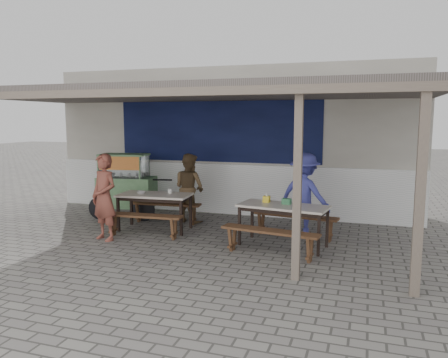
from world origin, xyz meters
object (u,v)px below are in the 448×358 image
at_px(bench_right_wall, 294,220).
at_px(patron_street_side, 104,197).
at_px(patron_right_table, 304,195).
at_px(bench_left_street, 143,220).
at_px(condiment_bowl, 141,192).
at_px(table_right, 283,209).
at_px(condiment_jar, 170,191).
at_px(donation_box, 287,201).
at_px(table_left, 155,198).
at_px(patron_wall_side, 189,188).
at_px(tissue_box, 267,199).
at_px(bench_right_street, 270,236).
at_px(vendor_cart, 126,183).
at_px(bench_left_wall, 166,208).

xyz_separation_m(bench_right_wall, patron_street_side, (-3.36, -1.28, 0.47)).
bearing_deg(patron_right_table, patron_street_side, 43.54).
bearing_deg(bench_left_street, condiment_bowl, 116.16).
bearing_deg(patron_right_table, table_right, 94.19).
bearing_deg(condiment_jar, patron_right_table, 6.88).
xyz_separation_m(bench_right_wall, donation_box, (-0.06, -0.55, 0.46)).
relative_size(donation_box, condiment_bowl, 0.83).
bearing_deg(table_left, donation_box, -9.56).
distance_m(patron_wall_side, condiment_jar, 0.71).
bearing_deg(patron_street_side, table_left, 79.10).
xyz_separation_m(tissue_box, donation_box, (0.38, -0.07, -0.01)).
xyz_separation_m(table_right, bench_right_wall, (0.10, 0.65, -0.33)).
height_order(bench_right_street, condiment_bowl, condiment_bowl).
relative_size(table_right, condiment_bowl, 8.95).
bearing_deg(table_left, vendor_cart, 138.80).
bearing_deg(donation_box, patron_street_side, -167.53).
bearing_deg(condiment_bowl, patron_wall_side, 53.35).
height_order(bench_left_street, vendor_cart, vendor_cart).
bearing_deg(patron_street_side, bench_right_wall, 39.78).
distance_m(bench_left_wall, tissue_box, 2.58).
distance_m(table_left, patron_street_side, 1.12).
bearing_deg(condiment_bowl, bench_right_wall, 6.61).
bearing_deg(patron_wall_side, vendor_cart, 24.65).
relative_size(patron_street_side, patron_right_table, 1.01).
distance_m(bench_right_wall, donation_box, 0.72).
xyz_separation_m(patron_street_side, condiment_jar, (0.80, 1.15, -0.02)).
bearing_deg(patron_street_side, bench_left_street, 49.72).
distance_m(table_left, bench_right_wall, 2.85).
xyz_separation_m(bench_left_wall, bench_right_street, (2.66, -1.58, 0.00)).
relative_size(table_right, tissue_box, 14.26).
xyz_separation_m(table_left, patron_right_table, (2.96, 0.52, 0.14)).
relative_size(bench_left_wall, bench_right_street, 0.93).
relative_size(patron_wall_side, donation_box, 9.90).
distance_m(patron_right_table, condiment_jar, 2.73).
height_order(vendor_cart, donation_box, vendor_cart).
height_order(bench_right_wall, condiment_jar, condiment_jar).
distance_m(table_left, patron_wall_side, 0.97).
bearing_deg(bench_right_wall, condiment_jar, -168.36).
distance_m(bench_right_wall, condiment_bowl, 3.15).
xyz_separation_m(bench_left_wall, condiment_jar, (0.31, -0.41, 0.45)).
bearing_deg(donation_box, condiment_jar, 170.42).
xyz_separation_m(donation_box, condiment_jar, (-2.50, 0.42, -0.01)).
bearing_deg(patron_wall_side, bench_left_street, 101.17).
distance_m(table_right, patron_street_side, 3.32).
bearing_deg(bench_left_wall, patron_wall_side, 27.41).
bearing_deg(bench_left_street, table_left, 90.00).
distance_m(bench_left_street, donation_box, 2.76).
height_order(patron_wall_side, condiment_bowl, patron_wall_side).
height_order(table_left, bench_right_wall, table_left).
relative_size(table_left, bench_right_wall, 0.89).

